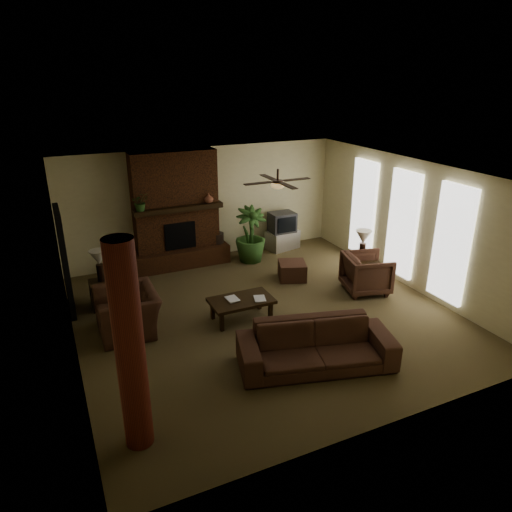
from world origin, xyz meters
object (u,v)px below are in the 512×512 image
floor_plant (251,246)px  ottoman (292,271)px  side_table_right (363,270)px  side_table_left (104,294)px  coffee_table (241,302)px  lamp_left (99,260)px  armchair_right (367,271)px  sofa (316,339)px  tv_stand (282,240)px  lamp_right (363,239)px  log_column (130,349)px  floor_vase (217,243)px  armchair_left (127,305)px

floor_plant → ottoman: bearing=-73.8°
side_table_right → side_table_left: bearing=168.0°
coffee_table → floor_plant: 3.03m
lamp_left → armchair_right: bearing=-17.9°
sofa → tv_stand: size_ratio=2.94×
sofa → floor_plant: bearing=93.8°
tv_stand → lamp_right: lamp_right is taller
log_column → lamp_right: size_ratio=4.31×
tv_stand → side_table_left: 5.08m
lamp_left → log_column: bearing=-91.9°
armchair_right → lamp_right: size_ratio=1.43×
armchair_right → floor_vase: armchair_right is taller
armchair_left → coffee_table: bearing=77.7°
tv_stand → lamp_right: 2.77m
log_column → lamp_right: bearing=27.6°
floor_vase → armchair_right: bearing=-53.8°
tv_stand → floor_plant: size_ratio=0.61×
sofa → lamp_right: bearing=57.3°
side_table_left → coffee_table: bearing=-35.7°
floor_plant → lamp_left: size_ratio=2.14×
armchair_left → lamp_right: 5.27m
floor_plant → coffee_table: bearing=-117.5°
coffee_table → side_table_left: size_ratio=2.18×
ottoman → lamp_right: bearing=-27.7°
sofa → armchair_right: sofa is taller
armchair_left → coffee_table: armchair_left is taller
floor_plant → armchair_left: bearing=-147.2°
coffee_table → floor_plant: floor_plant is taller
armchair_left → lamp_right: bearing=91.4°
floor_vase → lamp_left: size_ratio=1.18×
log_column → tv_stand: log_column is taller
floor_vase → lamp_right: (2.52, -2.59, 0.57)m
floor_plant → side_table_right: (1.83, -2.19, -0.11)m
tv_stand → side_table_left: bearing=-176.0°
log_column → floor_vase: size_ratio=3.64×
lamp_right → coffee_table: bearing=-170.3°
lamp_left → side_table_right: lamp_left is taller
armchair_right → floor_plant: bearing=44.9°
armchair_left → lamp_right: lamp_right is taller
side_table_right → lamp_right: lamp_right is taller
log_column → floor_plant: 6.48m
ottoman → coffee_table: bearing=-144.9°
sofa → lamp_right: (2.70, 2.46, 0.51)m
sofa → coffee_table: 1.98m
armchair_left → coffee_table: size_ratio=1.00×
ottoman → floor_vase: (-1.14, 1.86, 0.23)m
log_column → coffee_table: log_column is taller
coffee_table → ottoman: bearing=35.1°
log_column → sofa: log_column is taller
lamp_left → floor_vase: bearing=25.1°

